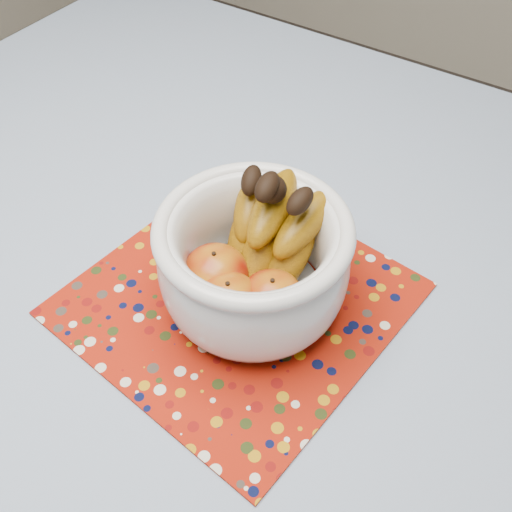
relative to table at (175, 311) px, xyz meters
The scene contains 4 objects.
table is the anchor object (origin of this frame).
tablecloth 0.08m from the table, ahead, with size 1.32×1.32×0.01m, color slate.
placemat 0.13m from the table, ahead, with size 0.36×0.36×0.00m, color maroon.
fruit_bowl 0.21m from the table, 12.11° to the left, with size 0.22×0.23×0.18m.
Camera 1 is at (0.38, -0.36, 1.35)m, focal length 42.00 mm.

